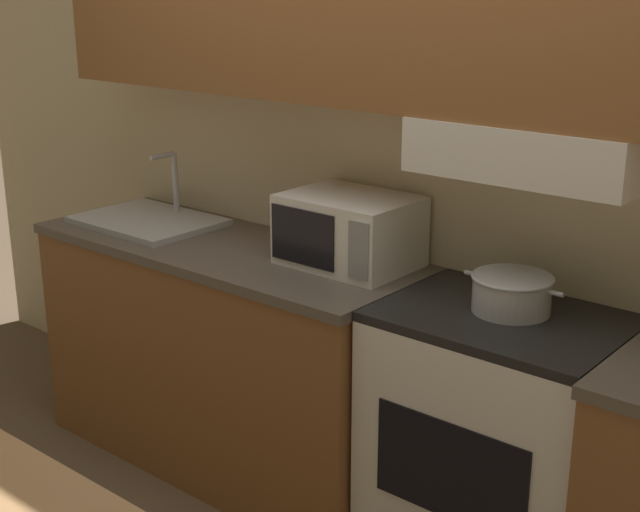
# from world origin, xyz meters

# --- Properties ---
(ground_plane) EXTENTS (16.00, 16.00, 0.00)m
(ground_plane) POSITION_xyz_m (0.00, 0.00, 0.00)
(ground_plane) COLOR brown
(wall_back) EXTENTS (5.21, 0.38, 2.55)m
(wall_back) POSITION_xyz_m (0.01, -0.07, 1.53)
(wall_back) COLOR beige
(wall_back) RESTS_ON ground_plane
(lower_counter_main) EXTENTS (1.58, 0.60, 0.90)m
(lower_counter_main) POSITION_xyz_m (-0.62, -0.29, 0.45)
(lower_counter_main) COLOR brown
(lower_counter_main) RESTS_ON ground_plane
(stove_range) EXTENTS (0.71, 0.54, 0.90)m
(stove_range) POSITION_xyz_m (0.53, -0.27, 0.45)
(stove_range) COLOR white
(stove_range) RESTS_ON ground_plane
(cooking_pot) EXTENTS (0.32, 0.24, 0.11)m
(cooking_pot) POSITION_xyz_m (0.53, -0.23, 0.97)
(cooking_pot) COLOR #B7BABF
(cooking_pot) RESTS_ON stove_range
(microwave) EXTENTS (0.44, 0.34, 0.24)m
(microwave) POSITION_xyz_m (-0.11, -0.18, 1.03)
(microwave) COLOR white
(microwave) RESTS_ON lower_counter_main
(sink_basin) EXTENTS (0.56, 0.41, 0.27)m
(sink_basin) POSITION_xyz_m (-1.06, -0.29, 0.92)
(sink_basin) COLOR #B7BABF
(sink_basin) RESTS_ON lower_counter_main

